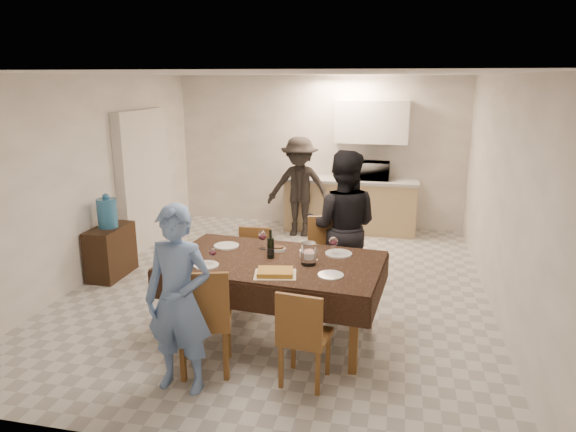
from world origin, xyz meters
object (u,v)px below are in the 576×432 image
(water_pitcher, at_px, (309,254))
(person_kitchen, at_px, (299,187))
(savoury_tart, at_px, (275,272))
(console, at_px, (111,252))
(water_jug, at_px, (107,213))
(microwave, at_px, (373,171))
(person_near, at_px, (179,300))
(wine_bottle, at_px, (271,244))
(dining_table, at_px, (274,264))
(person_far, at_px, (342,227))

(water_pitcher, xyz_separation_m, person_kitchen, (-0.77, 3.51, -0.10))
(savoury_tart, bearing_deg, console, 149.87)
(water_jug, xyz_separation_m, microwave, (3.24, 2.78, 0.20))
(person_near, distance_m, person_kitchen, 4.51)
(wine_bottle, distance_m, savoury_tart, 0.47)
(dining_table, bearing_deg, person_near, -112.44)
(console, xyz_separation_m, wine_bottle, (2.45, -1.08, 0.62))
(water_jug, distance_m, savoury_tart, 3.01)
(console, height_order, wine_bottle, wine_bottle)
(person_near, relative_size, person_far, 0.90)
(water_jug, distance_m, person_far, 3.05)
(dining_table, height_order, console, dining_table)
(wine_bottle, bearing_deg, person_kitchen, 96.24)
(dining_table, distance_m, person_far, 1.19)
(savoury_tart, distance_m, person_far, 1.50)
(console, bearing_deg, microwave, 40.64)
(dining_table, relative_size, person_near, 1.37)
(water_pitcher, bearing_deg, savoury_tart, -127.15)
(console, xyz_separation_m, person_near, (1.95, -2.18, 0.46))
(water_jug, xyz_separation_m, person_near, (1.95, -2.18, -0.06))
(microwave, bearing_deg, person_kitchen, 21.20)
(water_pitcher, height_order, savoury_tart, water_pitcher)
(savoury_tart, distance_m, microwave, 4.34)
(dining_table, bearing_deg, person_kitchen, 102.18)
(water_jug, bearing_deg, water_pitcher, -22.48)
(dining_table, relative_size, wine_bottle, 7.49)
(wine_bottle, distance_m, microwave, 3.94)
(console, distance_m, person_far, 3.10)
(water_pitcher, height_order, person_far, person_far)
(console, height_order, water_pitcher, water_pitcher)
(console, height_order, water_jug, water_jug)
(dining_table, distance_m, water_jug, 2.75)
(dining_table, distance_m, savoury_tart, 0.40)
(water_jug, bearing_deg, dining_table, -24.31)
(microwave, relative_size, person_far, 0.30)
(microwave, bearing_deg, person_far, 86.27)
(water_pitcher, bearing_deg, dining_table, 171.87)
(person_far, bearing_deg, savoury_tart, 72.84)
(water_jug, xyz_separation_m, wine_bottle, (2.45, -1.08, 0.10))
(microwave, relative_size, person_kitchen, 0.33)
(dining_table, distance_m, console, 2.78)
(savoury_tart, bearing_deg, dining_table, 104.74)
(console, xyz_separation_m, person_kitchen, (2.08, 2.33, 0.48))
(person_far, bearing_deg, water_pitcher, 80.00)
(console, bearing_deg, person_far, -1.51)
(wine_bottle, xyz_separation_m, person_far, (0.60, 1.00, -0.07))
(wine_bottle, xyz_separation_m, microwave, (0.79, 3.86, 0.10))
(wine_bottle, relative_size, microwave, 0.54)
(wine_bottle, distance_m, person_near, 1.22)
(water_jug, height_order, person_far, person_far)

